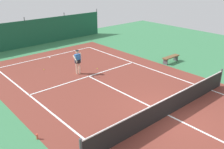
# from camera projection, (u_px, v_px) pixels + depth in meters

# --- Properties ---
(ground_plane) EXTENTS (36.00, 36.00, 0.00)m
(ground_plane) POSITION_uv_depth(u_px,v_px,m) (168.00, 115.00, 11.96)
(ground_plane) COLOR #387A4C
(court_surface) EXTENTS (11.02, 26.60, 0.01)m
(court_surface) POSITION_uv_depth(u_px,v_px,m) (168.00, 115.00, 11.96)
(court_surface) COLOR brown
(court_surface) RESTS_ON ground
(tennis_net) EXTENTS (10.12, 0.10, 1.10)m
(tennis_net) POSITION_uv_depth(u_px,v_px,m) (169.00, 106.00, 11.77)
(tennis_net) COLOR black
(tennis_net) RESTS_ON ground
(back_fence) EXTENTS (16.30, 0.98, 2.70)m
(back_fence) POSITION_uv_depth(u_px,v_px,m) (25.00, 39.00, 23.03)
(back_fence) COLOR #195138
(back_fence) RESTS_ON ground
(tennis_player) EXTENTS (0.76, 0.72, 1.64)m
(tennis_player) POSITION_uv_depth(u_px,v_px,m) (78.00, 60.00, 16.49)
(tennis_player) COLOR beige
(tennis_player) RESTS_ON ground
(tennis_ball_near_player) EXTENTS (0.07, 0.07, 0.07)m
(tennis_ball_near_player) POSITION_uv_depth(u_px,v_px,m) (44.00, 69.00, 17.50)
(tennis_ball_near_player) COLOR #CCDB33
(tennis_ball_near_player) RESTS_ON ground
(tennis_ball_midcourt) EXTENTS (0.07, 0.07, 0.07)m
(tennis_ball_midcourt) POSITION_uv_depth(u_px,v_px,m) (97.00, 69.00, 17.67)
(tennis_ball_midcourt) COLOR #CCDB33
(tennis_ball_midcourt) RESTS_ON ground
(courtside_bench) EXTENTS (1.60, 0.40, 0.49)m
(courtside_bench) POSITION_uv_depth(u_px,v_px,m) (171.00, 58.00, 18.81)
(courtside_bench) COLOR brown
(courtside_bench) RESTS_ON ground
(water_bottle) EXTENTS (0.08, 0.08, 0.24)m
(water_bottle) POSITION_uv_depth(u_px,v_px,m) (37.00, 137.00, 10.21)
(water_bottle) COLOR #D84C38
(water_bottle) RESTS_ON ground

